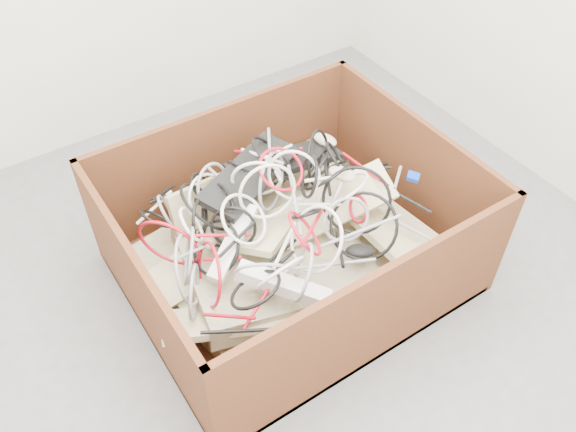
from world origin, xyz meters
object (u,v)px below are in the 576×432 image
cardboard_box (287,251)px  power_strip_left (233,242)px  vga_plug (413,177)px  power_strip_right (283,285)px

cardboard_box → power_strip_left: 0.35m
cardboard_box → vga_plug: bearing=-14.8°
vga_plug → power_strip_right: bearing=-117.4°
power_strip_right → vga_plug: bearing=61.5°
cardboard_box → vga_plug: size_ratio=27.08×
cardboard_box → power_strip_left: (-0.25, -0.04, 0.24)m
power_strip_left → power_strip_right: 0.24m
cardboard_box → power_strip_left: size_ratio=4.07×
cardboard_box → power_strip_right: 0.40m
cardboard_box → power_strip_left: bearing=-170.0°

